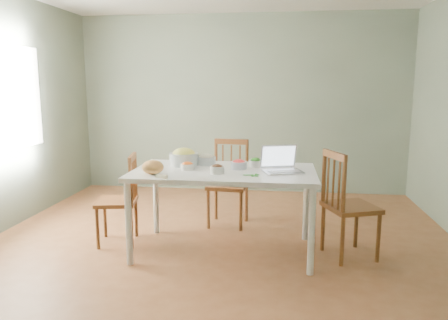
# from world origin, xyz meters

# --- Properties ---
(floor) EXTENTS (5.00, 5.00, 0.00)m
(floor) POSITION_xyz_m (0.00, 0.00, 0.00)
(floor) COLOR brown
(floor) RESTS_ON ground
(wall_back) EXTENTS (5.00, 0.00, 2.70)m
(wall_back) POSITION_xyz_m (0.00, 2.50, 1.35)
(wall_back) COLOR gray
(wall_back) RESTS_ON ground
(wall_front) EXTENTS (5.00, 0.00, 2.70)m
(wall_front) POSITION_xyz_m (0.00, -2.50, 1.35)
(wall_front) COLOR gray
(wall_front) RESTS_ON ground
(window_left) EXTENTS (0.04, 1.60, 1.20)m
(window_left) POSITION_xyz_m (-2.48, 0.30, 1.50)
(window_left) COLOR white
(window_left) RESTS_ON ground
(dining_table) EXTENTS (1.77, 0.99, 0.83)m
(dining_table) POSITION_xyz_m (0.06, -0.05, 0.41)
(dining_table) COLOR white
(dining_table) RESTS_ON floor
(chair_far) EXTENTS (0.49, 0.47, 1.01)m
(chair_far) POSITION_xyz_m (0.00, 0.77, 0.50)
(chair_far) COLOR #432510
(chair_far) RESTS_ON floor
(chair_left) EXTENTS (0.47, 0.48, 0.94)m
(chair_left) POSITION_xyz_m (-1.08, 0.04, 0.47)
(chair_left) COLOR #432510
(chair_left) RESTS_ON floor
(chair_right) EXTENTS (0.57, 0.58, 1.04)m
(chair_right) POSITION_xyz_m (1.29, -0.02, 0.52)
(chair_right) COLOR #432510
(chair_right) RESTS_ON floor
(bread_boule) EXTENTS (0.26, 0.26, 0.13)m
(bread_boule) POSITION_xyz_m (-0.57, -0.33, 0.89)
(bread_boule) COLOR #CA9349
(bread_boule) RESTS_ON dining_table
(butter_stick) EXTENTS (0.11, 0.06, 0.03)m
(butter_stick) POSITION_xyz_m (-0.44, -0.49, 0.84)
(butter_stick) COLOR beige
(butter_stick) RESTS_ON dining_table
(bowl_squash) EXTENTS (0.35, 0.35, 0.17)m
(bowl_squash) POSITION_xyz_m (-0.38, 0.15, 0.92)
(bowl_squash) COLOR tan
(bowl_squash) RESTS_ON dining_table
(bowl_carrot) EXTENTS (0.17, 0.17, 0.08)m
(bowl_carrot) POSITION_xyz_m (-0.29, -0.07, 0.87)
(bowl_carrot) COLOR #F26200
(bowl_carrot) RESTS_ON dining_table
(bowl_onion) EXTENTS (0.22, 0.22, 0.11)m
(bowl_onion) POSITION_xyz_m (-0.16, 0.21, 0.88)
(bowl_onion) COLOR silver
(bowl_onion) RESTS_ON dining_table
(bowl_mushroom) EXTENTS (0.15, 0.15, 0.09)m
(bowl_mushroom) POSITION_xyz_m (0.02, -0.23, 0.87)
(bowl_mushroom) COLOR black
(bowl_mushroom) RESTS_ON dining_table
(bowl_redpep) EXTENTS (0.18, 0.18, 0.09)m
(bowl_redpep) POSITION_xyz_m (0.20, 0.02, 0.88)
(bowl_redpep) COLOR red
(bowl_redpep) RESTS_ON dining_table
(bowl_broccoli) EXTENTS (0.15, 0.15, 0.09)m
(bowl_broccoli) POSITION_xyz_m (0.36, 0.17, 0.87)
(bowl_broccoli) COLOR #176214
(bowl_broccoli) RESTS_ON dining_table
(flatbread) EXTENTS (0.24, 0.24, 0.02)m
(flatbread) POSITION_xyz_m (0.38, 0.33, 0.84)
(flatbread) COLOR beige
(flatbread) RESTS_ON dining_table
(basil_bunch) EXTENTS (0.18, 0.18, 0.02)m
(basil_bunch) POSITION_xyz_m (0.34, -0.27, 0.84)
(basil_bunch) COLOR #237F23
(basil_bunch) RESTS_ON dining_table
(laptop) EXTENTS (0.43, 0.40, 0.25)m
(laptop) POSITION_xyz_m (0.63, -0.09, 0.95)
(laptop) COLOR silver
(laptop) RESTS_ON dining_table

